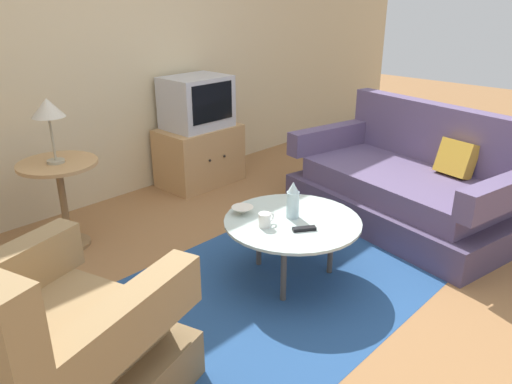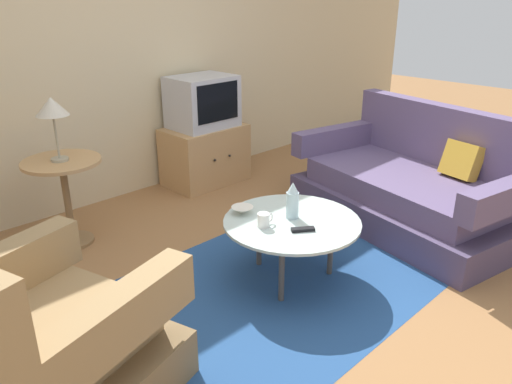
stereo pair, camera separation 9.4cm
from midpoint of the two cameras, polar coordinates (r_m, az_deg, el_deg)
ground_plane at (r=3.25m, az=5.11°, el=-10.40°), size 16.00×16.00×0.00m
back_wall at (r=4.47m, az=-18.02°, el=16.08°), size 9.00×0.12×2.70m
area_rug at (r=3.31m, az=3.19°, el=-9.67°), size 2.16×1.55×0.00m
armchair at (r=2.37m, az=-24.18°, el=-16.98°), size 1.14×1.09×0.96m
couch at (r=4.14m, az=16.42°, el=0.62°), size 1.28×1.92×0.90m
coffee_table at (r=3.12m, az=3.33°, el=-3.72°), size 0.86×0.86×0.41m
side_table at (r=3.77m, az=-22.14°, el=0.64°), size 0.54×0.54×0.64m
tv_stand at (r=4.81m, az=-7.05°, el=4.19°), size 0.76×0.51×0.55m
television at (r=4.68m, az=-7.42°, el=10.18°), size 0.58×0.45×0.47m
table_lamp at (r=3.61m, az=-23.46°, el=8.56°), size 0.22×0.22×0.44m
vase at (r=3.10m, az=3.38°, el=-0.99°), size 0.08×0.08×0.24m
mug at (r=3.00m, az=0.15°, el=-3.22°), size 0.12×0.07×0.09m
bowl at (r=3.18m, az=-2.41°, el=-2.12°), size 0.14×0.14×0.05m
tv_remote_dark at (r=2.98m, az=4.65°, el=-4.23°), size 0.14×0.11×0.02m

